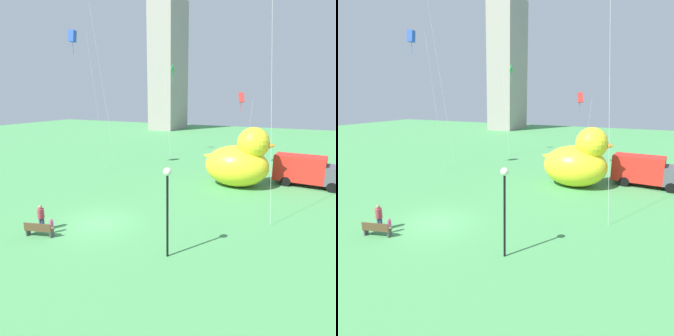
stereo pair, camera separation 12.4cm
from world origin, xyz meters
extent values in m
plane|color=#499552|center=(0.00, 0.00, 0.00)|extent=(140.00, 140.00, 0.00)
cube|color=brown|center=(-2.01, -3.03, 0.42)|extent=(1.79, 0.91, 0.06)
cube|color=brown|center=(-1.96, -3.22, 0.68)|extent=(1.68, 0.54, 0.45)
cube|color=#47474C|center=(-2.76, -3.25, 0.20)|extent=(0.18, 0.38, 0.39)
cube|color=#47474C|center=(-1.26, -2.81, 0.20)|extent=(0.18, 0.38, 0.39)
cylinder|color=#38476B|center=(-2.63, -2.39, 0.41)|extent=(0.19, 0.19, 0.83)
cylinder|color=#38476B|center=(-2.43, -2.39, 0.41)|extent=(0.19, 0.19, 0.83)
cylinder|color=#B23F4C|center=(-2.53, -2.39, 1.14)|extent=(0.41, 0.41, 0.62)
sphere|color=#A87C5B|center=(-2.53, -2.39, 1.57)|extent=(0.24, 0.24, 0.24)
cylinder|color=silver|center=(-1.73, -2.40, 0.24)|extent=(0.11, 0.11, 0.47)
cylinder|color=silver|center=(-1.61, -2.40, 0.24)|extent=(0.11, 0.11, 0.47)
cylinder|color=#D85999|center=(-1.67, -2.40, 0.65)|extent=(0.24, 0.24, 0.35)
sphere|color=#A87C5B|center=(-1.67, -2.40, 0.89)|extent=(0.14, 0.14, 0.14)
ellipsoid|color=yellow|center=(6.20, 12.65, 1.92)|extent=(5.89, 4.36, 3.84)
sphere|color=yellow|center=(7.61, 12.65, 4.19)|extent=(2.87, 2.87, 2.87)
cone|color=orange|center=(8.90, 12.65, 4.05)|extent=(1.29, 1.29, 1.29)
cone|color=yellow|center=(3.64, 12.65, 2.56)|extent=(1.76, 1.54, 1.85)
cylinder|color=black|center=(6.01, -1.77, 2.24)|extent=(0.12, 0.12, 4.47)
sphere|color=#EAEACC|center=(6.01, -1.77, 4.64)|extent=(0.42, 0.42, 0.42)
cube|color=red|center=(11.55, 15.54, 1.65)|extent=(4.65, 2.65, 2.40)
cylinder|color=black|center=(14.45, 15.30, 0.45)|extent=(1.09, 2.46, 0.90)
cylinder|color=black|center=(10.59, 15.61, 0.45)|extent=(1.09, 2.46, 0.90)
cube|color=#9E938C|center=(-22.00, 56.51, 15.76)|extent=(6.28, 10.84, 31.51)
cylinder|color=silver|center=(5.57, 20.93, 4.07)|extent=(0.99, 1.91, 8.15)
cube|color=red|center=(4.63, 20.44, 8.15)|extent=(0.88, 0.82, 1.24)
cylinder|color=red|center=(4.63, 20.44, 7.25)|extent=(0.04, 0.04, 1.60)
cylinder|color=silver|center=(-8.42, 10.88, 7.09)|extent=(1.62, 3.93, 14.18)
cube|color=blue|center=(-10.37, 10.08, 14.17)|extent=(0.77, 0.79, 1.18)
cylinder|color=blue|center=(-10.37, 10.08, 13.27)|extent=(0.04, 0.04, 1.60)
cylinder|color=silver|center=(9.83, 5.04, 7.95)|extent=(1.21, 0.69, 15.91)
cylinder|color=silver|center=(-6.43, 23.68, 5.93)|extent=(1.59, 0.93, 11.87)
cube|color=green|center=(-5.98, 24.47, 11.87)|extent=(0.14, 1.27, 1.27)
cylinder|color=green|center=(-5.98, 24.47, 10.97)|extent=(0.04, 0.04, 1.60)
cylinder|color=silver|center=(-11.18, 15.31, 10.96)|extent=(1.33, 2.58, 21.93)
camera|label=1|loc=(12.25, -14.60, 8.27)|focal=31.79mm
camera|label=2|loc=(12.36, -14.55, 8.27)|focal=31.79mm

